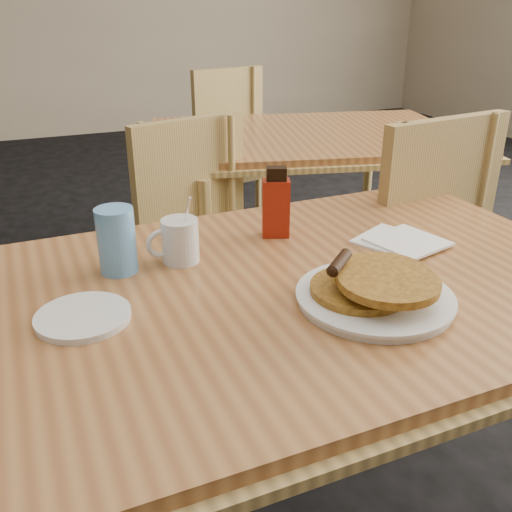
{
  "coord_description": "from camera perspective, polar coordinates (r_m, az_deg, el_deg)",
  "views": [
    {
      "loc": [
        -0.41,
        -0.91,
        1.26
      ],
      "look_at": [
        -0.02,
        0.03,
        0.79
      ],
      "focal_mm": 40.0,
      "sensor_mm": 36.0,
      "label": 1
    }
  ],
  "objects": [
    {
      "name": "chair_neighbor_far",
      "position": [
        3.1,
        -2.11,
        11.29
      ],
      "size": [
        0.48,
        0.49,
        0.92
      ],
      "rotation": [
        0.0,
        0.0,
        0.18
      ],
      "color": "tan",
      "rests_on": "floor"
    },
    {
      "name": "side_saucer",
      "position": [
        1.03,
        -16.92,
        -5.83
      ],
      "size": [
        0.19,
        0.19,
        0.01
      ],
      "primitive_type": "cylinder",
      "rotation": [
        0.0,
        0.0,
        0.16
      ],
      "color": "silver",
      "rests_on": "main_table"
    },
    {
      "name": "chair_main_far",
      "position": [
        1.87,
        -5.52,
        1.89
      ],
      "size": [
        0.51,
        0.52,
        0.91
      ],
      "rotation": [
        0.0,
        0.0,
        0.28
      ],
      "color": "tan",
      "rests_on": "floor"
    },
    {
      "name": "pancake_plate",
      "position": [
        1.05,
        11.83,
        -3.4
      ],
      "size": [
        0.29,
        0.29,
        0.08
      ],
      "rotation": [
        0.0,
        0.0,
        0.3
      ],
      "color": "silver",
      "rests_on": "main_table"
    },
    {
      "name": "coffee_mug",
      "position": [
        1.19,
        -7.71,
        1.6
      ],
      "size": [
        0.11,
        0.08,
        0.15
      ],
      "rotation": [
        0.0,
        0.0,
        -0.07
      ],
      "color": "silver",
      "rests_on": "main_table"
    },
    {
      "name": "neighbor_table",
      "position": [
        2.4,
        4.97,
        11.27
      ],
      "size": [
        1.47,
        1.16,
        0.75
      ],
      "rotation": [
        0.0,
        0.0,
        -0.24
      ],
      "color": "#A56B3A",
      "rests_on": "floor"
    },
    {
      "name": "syrup_bottle",
      "position": [
        1.3,
        2.0,
        5.15
      ],
      "size": [
        0.07,
        0.06,
        0.16
      ],
      "rotation": [
        0.0,
        0.0,
        -0.36
      ],
      "color": "maroon",
      "rests_on": "main_table"
    },
    {
      "name": "main_table",
      "position": [
        1.15,
        4.63,
        -4.06
      ],
      "size": [
        1.3,
        0.89,
        0.75
      ],
      "rotation": [
        0.0,
        0.0,
        0.01
      ],
      "color": "#A56B3A",
      "rests_on": "floor"
    },
    {
      "name": "blue_tumbler",
      "position": [
        1.16,
        -13.77,
        1.52
      ],
      "size": [
        0.09,
        0.09,
        0.13
      ],
      "primitive_type": "cylinder",
      "rotation": [
        0.0,
        0.0,
        -0.23
      ],
      "color": "#5E9EDC",
      "rests_on": "main_table"
    },
    {
      "name": "napkin_stack",
      "position": [
        1.32,
        14.26,
        1.45
      ],
      "size": [
        0.2,
        0.21,
        0.01
      ],
      "rotation": [
        0.0,
        0.0,
        0.45
      ],
      "color": "white",
      "rests_on": "main_table"
    },
    {
      "name": "chair_neighbor_near",
      "position": [
        1.84,
        15.31,
        1.87
      ],
      "size": [
        0.48,
        0.49,
        0.96
      ],
      "rotation": [
        0.0,
        0.0,
        0.13
      ],
      "color": "tan",
      "rests_on": "floor"
    }
  ]
}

